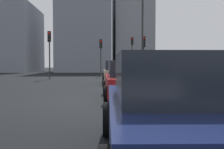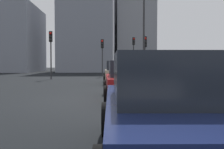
{
  "view_description": "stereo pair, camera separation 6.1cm",
  "coord_description": "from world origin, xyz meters",
  "px_view_note": "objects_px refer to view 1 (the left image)",
  "views": [
    {
      "loc": [
        -9.92,
        -0.68,
        1.36
      ],
      "look_at": [
        -1.77,
        -1.02,
        1.03
      ],
      "focal_mm": 43.63,
      "sensor_mm": 36.0,
      "label": 1
    },
    {
      "loc": [
        -9.92,
        -0.74,
        1.36
      ],
      "look_at": [
        -1.77,
        -1.02,
        1.03
      ],
      "focal_mm": 43.63,
      "sensor_mm": 36.0,
      "label": 2
    }
  ],
  "objects_px": {
    "traffic_light_near_right": "(101,50)",
    "traffic_light_far_left": "(49,45)",
    "car_red_left_second": "(130,81)",
    "traffic_light_far_right": "(132,48)",
    "traffic_light_near_left": "(144,48)",
    "car_navy_left_third": "(176,111)",
    "street_lamp_kerbside": "(142,29)",
    "car_beige_left_lead": "(118,73)"
  },
  "relations": [
    {
      "from": "car_red_left_second",
      "to": "traffic_light_far_right",
      "type": "xyz_separation_m",
      "value": [
        21.96,
        -2.61,
        2.47
      ]
    },
    {
      "from": "traffic_light_far_left",
      "to": "traffic_light_near_right",
      "type": "bearing_deg",
      "value": 133.9
    },
    {
      "from": "traffic_light_near_left",
      "to": "street_lamp_kerbside",
      "type": "distance_m",
      "value": 1.67
    },
    {
      "from": "car_red_left_second",
      "to": "traffic_light_far_left",
      "type": "distance_m",
      "value": 14.32
    },
    {
      "from": "traffic_light_near_right",
      "to": "car_navy_left_third",
      "type": "bearing_deg",
      "value": 8.05
    },
    {
      "from": "car_navy_left_third",
      "to": "traffic_light_near_left",
      "type": "bearing_deg",
      "value": -6.27
    },
    {
      "from": "car_beige_left_lead",
      "to": "car_navy_left_third",
      "type": "relative_size",
      "value": 1.08
    },
    {
      "from": "car_red_left_second",
      "to": "traffic_light_near_right",
      "type": "xyz_separation_m",
      "value": [
        17.6,
        1.11,
        2.04
      ]
    },
    {
      "from": "traffic_light_far_right",
      "to": "street_lamp_kerbside",
      "type": "relative_size",
      "value": 0.62
    },
    {
      "from": "traffic_light_far_left",
      "to": "car_beige_left_lead",
      "type": "bearing_deg",
      "value": 45.54
    },
    {
      "from": "car_red_left_second",
      "to": "car_navy_left_third",
      "type": "distance_m",
      "value": 6.63
    },
    {
      "from": "traffic_light_near_left",
      "to": "traffic_light_far_left",
      "type": "xyz_separation_m",
      "value": [
        0.26,
        8.0,
        0.3
      ]
    },
    {
      "from": "car_navy_left_third",
      "to": "traffic_light_near_right",
      "type": "xyz_separation_m",
      "value": [
        24.23,
        1.0,
        2.03
      ]
    },
    {
      "from": "traffic_light_near_left",
      "to": "car_navy_left_third",
      "type": "bearing_deg",
      "value": -9.76
    },
    {
      "from": "car_beige_left_lead",
      "to": "traffic_light_near_right",
      "type": "bearing_deg",
      "value": 7.01
    },
    {
      "from": "car_red_left_second",
      "to": "traffic_light_near_left",
      "type": "distance_m",
      "value": 13.17
    },
    {
      "from": "traffic_light_far_right",
      "to": "car_navy_left_third",
      "type": "bearing_deg",
      "value": -10.52
    },
    {
      "from": "traffic_light_near_left",
      "to": "traffic_light_far_right",
      "type": "height_order",
      "value": "traffic_light_far_right"
    },
    {
      "from": "traffic_light_far_left",
      "to": "traffic_light_far_right",
      "type": "xyz_separation_m",
      "value": [
        8.92,
        -8.08,
        0.25
      ]
    },
    {
      "from": "street_lamp_kerbside",
      "to": "traffic_light_near_right",
      "type": "bearing_deg",
      "value": 33.52
    },
    {
      "from": "car_navy_left_third",
      "to": "traffic_light_far_right",
      "type": "relative_size",
      "value": 0.98
    },
    {
      "from": "traffic_light_near_right",
      "to": "traffic_light_far_left",
      "type": "relative_size",
      "value": 0.93
    },
    {
      "from": "traffic_light_far_right",
      "to": "street_lamp_kerbside",
      "type": "distance_m",
      "value": 9.66
    },
    {
      "from": "car_red_left_second",
      "to": "traffic_light_near_left",
      "type": "xyz_separation_m",
      "value": [
        12.78,
        -2.53,
        1.92
      ]
    },
    {
      "from": "car_navy_left_third",
      "to": "traffic_light_near_left",
      "type": "distance_m",
      "value": 19.68
    },
    {
      "from": "traffic_light_far_left",
      "to": "street_lamp_kerbside",
      "type": "height_order",
      "value": "street_lamp_kerbside"
    },
    {
      "from": "car_beige_left_lead",
      "to": "traffic_light_near_left",
      "type": "xyz_separation_m",
      "value": [
        4.69,
        -2.52,
        1.89
      ]
    },
    {
      "from": "car_beige_left_lead",
      "to": "traffic_light_far_right",
      "type": "bearing_deg",
      "value": -10.3
    },
    {
      "from": "traffic_light_near_right",
      "to": "car_red_left_second",
      "type": "bearing_deg",
      "value": 9.29
    },
    {
      "from": "car_beige_left_lead",
      "to": "car_navy_left_third",
      "type": "bearing_deg",
      "value": 179.83
    },
    {
      "from": "car_red_left_second",
      "to": "traffic_light_far_left",
      "type": "height_order",
      "value": "traffic_light_far_left"
    },
    {
      "from": "car_red_left_second",
      "to": "street_lamp_kerbside",
      "type": "xyz_separation_m",
      "value": [
        12.37,
        -2.36,
        3.53
      ]
    },
    {
      "from": "car_beige_left_lead",
      "to": "traffic_light_near_left",
      "type": "distance_m",
      "value": 5.65
    },
    {
      "from": "car_navy_left_third",
      "to": "street_lamp_kerbside",
      "type": "height_order",
      "value": "street_lamp_kerbside"
    },
    {
      "from": "traffic_light_near_left",
      "to": "traffic_light_far_right",
      "type": "distance_m",
      "value": 9.2
    },
    {
      "from": "traffic_light_far_left",
      "to": "street_lamp_kerbside",
      "type": "distance_m",
      "value": 7.97
    },
    {
      "from": "car_navy_left_third",
      "to": "traffic_light_far_right",
      "type": "xyz_separation_m",
      "value": [
        28.59,
        -2.72,
        2.47
      ]
    },
    {
      "from": "car_red_left_second",
      "to": "street_lamp_kerbside",
      "type": "bearing_deg",
      "value": -10.79
    },
    {
      "from": "car_red_left_second",
      "to": "street_lamp_kerbside",
      "type": "relative_size",
      "value": 0.64
    },
    {
      "from": "traffic_light_far_right",
      "to": "traffic_light_far_left",
      "type": "bearing_deg",
      "value": -47.26
    },
    {
      "from": "traffic_light_far_right",
      "to": "car_red_left_second",
      "type": "bearing_deg",
      "value": -11.86
    },
    {
      "from": "traffic_light_near_right",
      "to": "traffic_light_near_left",
      "type": "bearing_deg",
      "value": 42.7
    }
  ]
}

